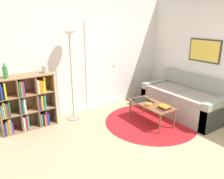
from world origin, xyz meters
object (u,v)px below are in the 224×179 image
object	(u,v)px
coffee_table	(151,106)
couch	(185,101)
floor_lamp	(70,50)
laptop	(141,99)
vase_on_shelf	(45,69)
bottle_middle	(5,72)
bowl	(149,105)
bookshelf	(26,104)

from	to	relation	value
coffee_table	couch	bearing A→B (deg)	-3.55
floor_lamp	coffee_table	world-z (taller)	floor_lamp
laptop	vase_on_shelf	size ratio (longest dim) A/B	2.36
couch	bottle_middle	size ratio (longest dim) A/B	6.82
bowl	floor_lamp	bearing A→B (deg)	134.46
bookshelf	couch	world-z (taller)	bookshelf
couch	coffee_table	size ratio (longest dim) A/B	1.87
couch	vase_on_shelf	distance (m)	3.13
vase_on_shelf	bookshelf	bearing A→B (deg)	179.72
couch	bowl	world-z (taller)	couch
bookshelf	floor_lamp	world-z (taller)	floor_lamp
couch	vase_on_shelf	size ratio (longest dim) A/B	12.54
coffee_table	bowl	size ratio (longest dim) A/B	6.87
floor_lamp	couch	xyz separation A→B (m)	(2.23, -1.17, -1.19)
floor_lamp	coffee_table	xyz separation A→B (m)	(1.25, -1.10, -1.11)
bookshelf	couch	xyz separation A→B (m)	(3.17, -1.27, -0.21)
laptop	floor_lamp	bearing A→B (deg)	146.32
bookshelf	bowl	xyz separation A→B (m)	(2.07, -1.26, -0.06)
bookshelf	bottle_middle	bearing A→B (deg)	-178.27
couch	bowl	xyz separation A→B (m)	(-1.10, 0.01, 0.15)
bookshelf	laptop	bearing A→B (deg)	-22.98
floor_lamp	bowl	bearing A→B (deg)	-45.54
laptop	vase_on_shelf	bearing A→B (deg)	151.98
bookshelf	bowl	bearing A→B (deg)	-31.27
couch	bottle_middle	bearing A→B (deg)	159.90
floor_lamp	couch	size ratio (longest dim) A/B	1.03
coffee_table	bottle_middle	distance (m)	2.86
bottle_middle	vase_on_shelf	xyz separation A→B (m)	(0.72, 0.01, -0.04)
floor_lamp	laptop	xyz separation A→B (m)	(1.21, -0.81, -1.05)
bookshelf	bowl	world-z (taller)	bookshelf
bowl	laptop	bearing A→B (deg)	76.75
bookshelf	bottle_middle	xyz separation A→B (m)	(-0.27, -0.01, 0.66)
laptop	bottle_middle	size ratio (longest dim) A/B	1.28
bottle_middle	bookshelf	bearing A→B (deg)	1.73
bookshelf	floor_lamp	bearing A→B (deg)	-6.36
floor_lamp	vase_on_shelf	distance (m)	0.62
bookshelf	bottle_middle	distance (m)	0.72
coffee_table	laptop	xyz separation A→B (m)	(-0.04, 0.30, 0.06)
vase_on_shelf	laptop	bearing A→B (deg)	-28.02
couch	floor_lamp	bearing A→B (deg)	152.45
bookshelf	vase_on_shelf	world-z (taller)	vase_on_shelf
laptop	vase_on_shelf	world-z (taller)	vase_on_shelf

